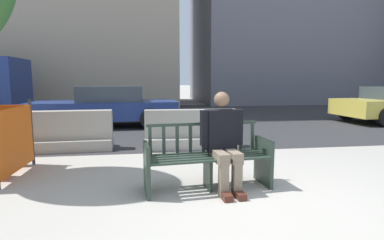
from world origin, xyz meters
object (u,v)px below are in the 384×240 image
(seated_person, at_px, (223,139))
(jersey_barrier_centre, at_px, (191,132))
(street_bench, at_px, (207,160))
(jersey_barrier_left, at_px, (64,134))
(car_sedan_mid, at_px, (107,106))

(seated_person, xyz_separation_m, jersey_barrier_centre, (-0.08, 2.57, -0.35))
(street_bench, bearing_deg, seated_person, -10.53)
(jersey_barrier_centre, bearing_deg, seated_person, -88.32)
(jersey_barrier_left, distance_m, car_sedan_mid, 3.37)
(seated_person, bearing_deg, jersey_barrier_centre, 91.68)
(street_bench, bearing_deg, jersey_barrier_left, 134.10)
(jersey_barrier_left, bearing_deg, car_sedan_mid, 82.19)
(street_bench, height_order, jersey_barrier_centre, street_bench)
(jersey_barrier_left, bearing_deg, street_bench, -45.90)
(street_bench, height_order, seated_person, seated_person)
(jersey_barrier_centre, distance_m, car_sedan_mid, 4.12)
(jersey_barrier_left, xyz_separation_m, car_sedan_mid, (0.46, 3.33, 0.31))
(street_bench, bearing_deg, jersey_barrier_centre, 87.04)
(jersey_barrier_centre, distance_m, jersey_barrier_left, 2.70)
(jersey_barrier_centre, bearing_deg, street_bench, -92.96)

